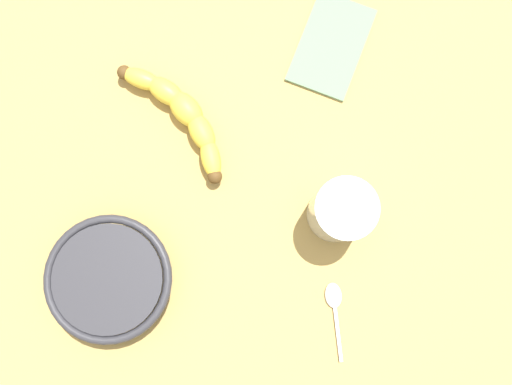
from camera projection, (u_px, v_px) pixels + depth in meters
wooden_tabletop at (271, 181)px, 79.52cm from camera, size 120.00×120.00×3.00cm
banana at (179, 113)px, 77.19cm from camera, size 14.69×19.33×3.95cm
smoothie_glass at (338, 211)px, 72.50cm from camera, size 8.43×8.43×10.68cm
ceramic_bowl at (109, 278)px, 73.45cm from camera, size 17.81×17.81×4.97cm
teaspoon at (332, 300)px, 75.61cm from camera, size 11.06×5.02×0.80cm
folded_napkin at (329, 45)px, 80.15cm from camera, size 16.62×11.57×0.60cm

